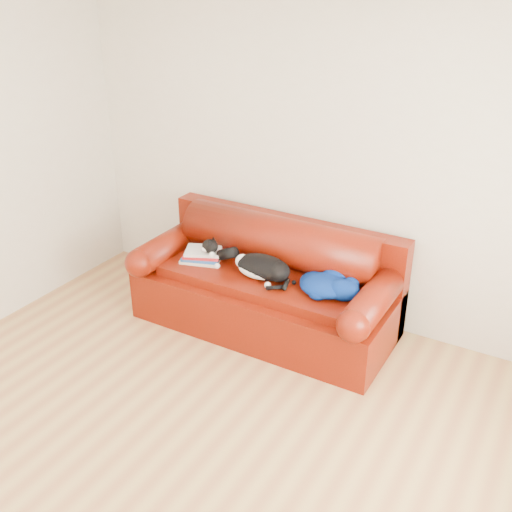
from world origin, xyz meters
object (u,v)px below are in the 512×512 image
(sofa_base, at_px, (265,301))
(blanket, at_px, (328,284))
(book_stack, at_px, (203,255))
(cat, at_px, (262,267))

(sofa_base, height_order, blanket, blanket)
(sofa_base, relative_size, book_stack, 5.63)
(book_stack, xyz_separation_m, blanket, (1.13, 0.03, 0.02))
(book_stack, height_order, cat, cat)
(blanket, bearing_deg, cat, -174.68)
(sofa_base, bearing_deg, blanket, -3.50)
(sofa_base, xyz_separation_m, blanket, (0.56, -0.03, 0.33))
(book_stack, bearing_deg, blanket, 1.41)
(sofa_base, bearing_deg, book_stack, -173.68)
(sofa_base, xyz_separation_m, book_stack, (-0.56, -0.06, 0.31))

